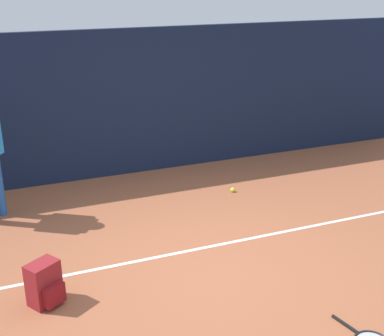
% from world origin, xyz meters
% --- Properties ---
extents(ground_plane, '(12.00, 12.00, 0.00)m').
position_xyz_m(ground_plane, '(0.00, 0.00, 0.00)').
color(ground_plane, '#9E5638').
extents(back_fence, '(10.00, 0.10, 2.25)m').
position_xyz_m(back_fence, '(0.00, 3.00, 1.12)').
color(back_fence, '#141E38').
rests_on(back_fence, ground).
extents(court_line, '(9.00, 0.05, 0.00)m').
position_xyz_m(court_line, '(0.00, 0.35, 0.00)').
color(court_line, white).
rests_on(court_line, ground).
extents(backpack, '(0.37, 0.38, 0.44)m').
position_xyz_m(backpack, '(-1.70, -0.07, 0.21)').
color(backpack, maroon).
rests_on(backpack, ground).
extents(tennis_ball_near_player, '(0.07, 0.07, 0.07)m').
position_xyz_m(tennis_ball_near_player, '(1.14, 1.68, 0.03)').
color(tennis_ball_near_player, '#CCE033').
rests_on(tennis_ball_near_player, ground).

